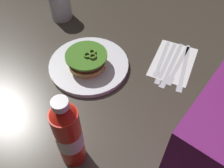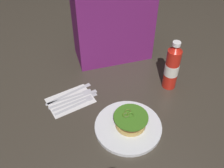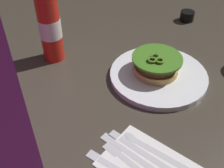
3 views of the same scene
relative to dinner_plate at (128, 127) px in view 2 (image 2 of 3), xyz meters
The scene contains 11 objects.
ground_plane 0.08m from the dinner_plate, 77.92° to the right, with size 3.00×3.00×0.00m, color #3C362C.
dinner_plate is the anchor object (origin of this frame).
burger_sandwich 0.03m from the dinner_plate, 15.32° to the left, with size 0.13×0.13×0.05m.
ketchup_bottle 0.31m from the dinner_plate, 34.67° to the left, with size 0.06×0.06×0.23m.
napkin 0.27m from the dinner_plate, 132.37° to the left, with size 0.18×0.12×0.00m, color white.
spoon_utensil 0.23m from the dinner_plate, 130.45° to the left, with size 0.17×0.06×0.00m.
butter_knife 0.24m from the dinner_plate, 129.21° to the left, with size 0.20×0.06×0.00m.
steak_knife 0.26m from the dinner_plate, 127.28° to the left, with size 0.21×0.06×0.00m.
fork_utensil 0.28m from the dinner_plate, 127.27° to the left, with size 0.20×0.05×0.00m.
table_knife 0.30m from the dinner_plate, 124.37° to the left, with size 0.20×0.08×0.00m.
diner_person 0.52m from the dinner_plate, 80.65° to the left, with size 0.35×0.18×0.53m.
Camera 2 is at (-0.25, -0.49, 0.80)m, focal length 42.48 mm.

